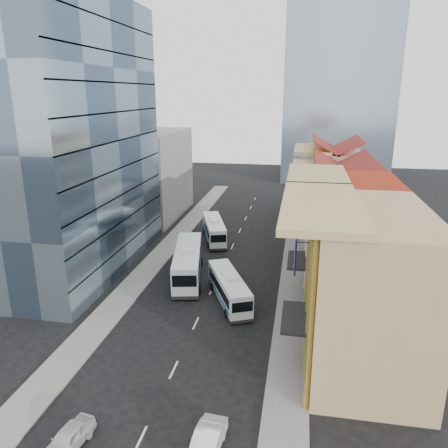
% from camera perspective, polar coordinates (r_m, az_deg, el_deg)
% --- Properties ---
extents(ground, '(200.00, 200.00, 0.00)m').
position_cam_1_polar(ground, '(34.05, -7.09, -19.31)').
color(ground, black).
rests_on(ground, ground).
extents(sidewalk_right, '(3.00, 90.00, 0.15)m').
position_cam_1_polar(sidewalk_right, '(52.10, 9.19, -5.90)').
color(sidewalk_right, slate).
rests_on(sidewalk_right, ground).
extents(sidewalk_left, '(3.00, 90.00, 0.15)m').
position_cam_1_polar(sidewalk_left, '(54.87, -8.89, -4.69)').
color(sidewalk_left, slate).
rests_on(sidewalk_left, ground).
extents(shophouse_tan, '(8.00, 14.00, 12.00)m').
position_cam_1_polar(shophouse_tan, '(34.55, 18.21, -8.00)').
color(shophouse_tan, tan).
rests_on(shophouse_tan, ground).
extents(shophouse_red, '(8.00, 10.00, 12.00)m').
position_cam_1_polar(shophouse_red, '(45.66, 16.30, -1.75)').
color(shophouse_red, maroon).
rests_on(shophouse_red, ground).
extents(shophouse_cream_near, '(8.00, 9.00, 10.00)m').
position_cam_1_polar(shophouse_cream_near, '(54.99, 15.28, 0.37)').
color(shophouse_cream_near, beige).
rests_on(shophouse_cream_near, ground).
extents(shophouse_cream_mid, '(8.00, 9.00, 10.00)m').
position_cam_1_polar(shophouse_cream_mid, '(63.66, 14.64, 2.63)').
color(shophouse_cream_mid, beige).
rests_on(shophouse_cream_mid, ground).
extents(shophouse_cream_far, '(8.00, 12.00, 11.00)m').
position_cam_1_polar(shophouse_cream_far, '(73.77, 14.12, 4.97)').
color(shophouse_cream_far, beige).
rests_on(shophouse_cream_far, ground).
extents(office_tower, '(12.00, 26.00, 30.00)m').
position_cam_1_polar(office_tower, '(52.19, -19.75, 10.35)').
color(office_tower, '#415467').
rests_on(office_tower, ground).
extents(office_block_far, '(10.00, 18.00, 14.00)m').
position_cam_1_polar(office_block_far, '(73.64, -9.68, 6.41)').
color(office_block_far, gray).
rests_on(office_block_far, ground).
extents(bus_left_near, '(5.15, 12.29, 3.84)m').
position_cam_1_polar(bus_left_near, '(48.90, -4.76, -4.95)').
color(bus_left_near, silver).
rests_on(bus_left_near, ground).
extents(bus_left_far, '(5.28, 10.25, 3.21)m').
position_cam_1_polar(bus_left_far, '(61.17, -1.29, -0.69)').
color(bus_left_far, white).
rests_on(bus_left_far, ground).
extents(bus_right, '(5.91, 9.57, 3.04)m').
position_cam_1_polar(bus_right, '(43.51, 0.66, -8.33)').
color(bus_right, silver).
rests_on(bus_right, ground).
extents(sedan_left, '(2.23, 4.07, 1.31)m').
position_cam_1_polar(sedan_left, '(29.76, -19.75, -24.92)').
color(sedan_left, silver).
rests_on(sedan_left, ground).
extents(sedan_right, '(1.86, 4.37, 1.40)m').
position_cam_1_polar(sedan_right, '(28.02, -2.32, -26.75)').
color(sedan_right, silver).
rests_on(sedan_right, ground).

